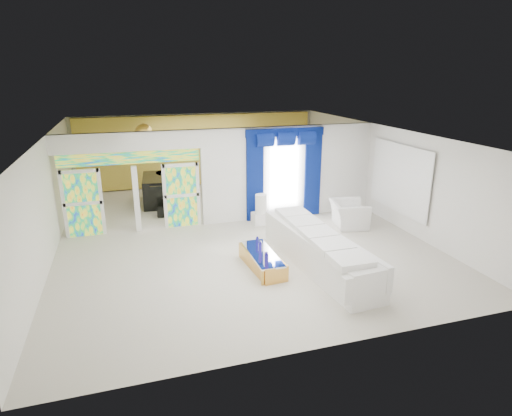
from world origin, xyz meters
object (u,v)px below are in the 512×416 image
object	(u,v)px
coffee_table	(262,261)
console_table	(270,217)
grand_piano	(165,189)
armchair	(349,214)
white_sofa	(318,251)

from	to	relation	value
coffee_table	console_table	xyz separation A→B (m)	(1.26, 3.10, -0.00)
grand_piano	console_table	bearing A→B (deg)	-42.98
console_table	armchair	size ratio (longest dim) A/B	0.98
coffee_table	grand_piano	world-z (taller)	grand_piano
white_sofa	grand_piano	world-z (taller)	grand_piano
white_sofa	coffee_table	size ratio (longest dim) A/B	2.48
console_table	grand_piano	bearing A→B (deg)	132.36
coffee_table	grand_piano	distance (m)	6.59
white_sofa	grand_piano	bearing A→B (deg)	109.94
console_table	grand_piano	xyz separation A→B (m)	(-2.97, 3.26, 0.31)
white_sofa	console_table	size ratio (longest dim) A/B	3.76
coffee_table	armchair	size ratio (longest dim) A/B	1.48
grand_piano	coffee_table	bearing A→B (deg)	-70.27
armchair	coffee_table	bearing A→B (deg)	133.73
coffee_table	white_sofa	bearing A→B (deg)	-12.53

